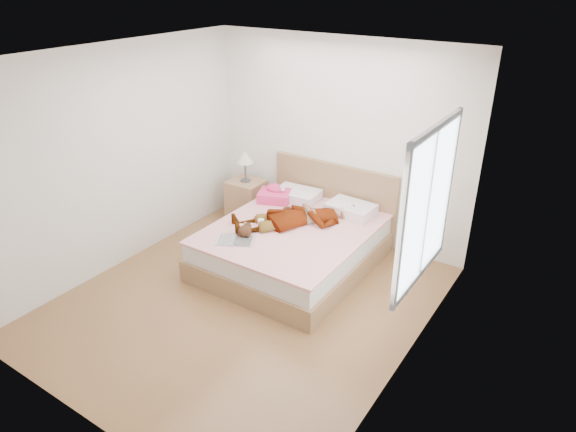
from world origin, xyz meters
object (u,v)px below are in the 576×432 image
at_px(bed, 296,242).
at_px(magazine, 235,240).
at_px(coffee_mug, 261,223).
at_px(woman, 298,214).
at_px(phone, 283,188).
at_px(towel, 275,194).
at_px(plush_toy, 245,230).
at_px(nightstand, 246,197).

distance_m(bed, magazine, 0.85).
distance_m(magazine, coffee_mug, 0.46).
relative_size(woman, coffee_mug, 13.65).
xyz_separation_m(phone, towel, (-0.11, -0.03, -0.10)).
xyz_separation_m(towel, coffee_mug, (0.30, -0.70, -0.04)).
bearing_deg(phone, plush_toy, -127.54).
xyz_separation_m(bed, coffee_mug, (-0.33, -0.27, 0.28)).
bearing_deg(coffee_mug, magazine, -93.68).
xyz_separation_m(woman, towel, (-0.61, 0.37, -0.02)).
bearing_deg(phone, nightstand, 121.49).
bearing_deg(plush_toy, towel, 105.82).
distance_m(coffee_mug, plush_toy, 0.30).
height_order(towel, magazine, towel).
bearing_deg(towel, nightstand, 164.05).
bearing_deg(coffee_mug, phone, 104.43).
distance_m(plush_toy, nightstand, 1.50).
bearing_deg(plush_toy, phone, 99.75).
height_order(towel, plush_toy, towel).
bearing_deg(coffee_mug, towel, 112.75).
height_order(magazine, nightstand, nightstand).
distance_m(bed, plush_toy, 0.73).
bearing_deg(woman, towel, -168.49).
height_order(woman, plush_toy, woman).
distance_m(phone, plush_toy, 1.05).
height_order(bed, nightstand, nightstand).
bearing_deg(plush_toy, bed, 58.64).
distance_m(woman, plush_toy, 0.71).
distance_m(phone, nightstand, 0.82).
height_order(bed, magazine, bed).
height_order(magazine, coffee_mug, coffee_mug).
bearing_deg(coffee_mug, bed, 39.05).
distance_m(towel, plush_toy, 1.04).
relative_size(magazine, plush_toy, 1.97).
bearing_deg(nightstand, phone, -11.22).
height_order(magazine, plush_toy, plush_toy).
xyz_separation_m(phone, nightstand, (-0.72, 0.14, -0.35)).
bearing_deg(magazine, bed, 63.71).
xyz_separation_m(bed, magazine, (-0.36, -0.73, 0.24)).
xyz_separation_m(phone, magazine, (0.16, -1.20, -0.18)).
distance_m(bed, towel, 0.83).
height_order(woman, nightstand, nightstand).
bearing_deg(towel, woman, -31.20).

